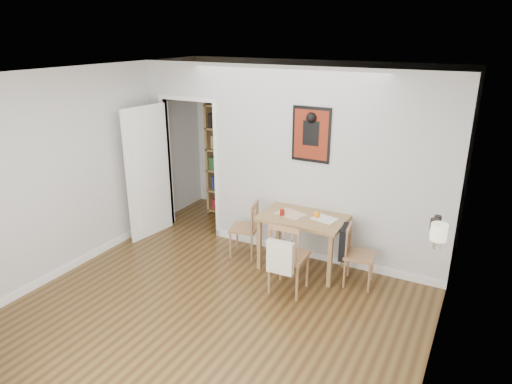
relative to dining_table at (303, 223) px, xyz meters
The scene contains 15 objects.
ground 1.29m from the dining_table, 114.24° to the right, with size 5.20×5.20×0.00m, color brown.
room_shell 0.81m from the dining_table, 137.32° to the left, with size 5.20×5.20×5.20m.
dining_table is the anchor object (origin of this frame).
chair_left 0.90m from the dining_table, behind, with size 0.47×0.47×0.80m.
chair_right 0.81m from the dining_table, ahead, with size 0.48×0.44×0.78m.
chair_front 0.64m from the dining_table, 83.08° to the right, with size 0.48×0.54×0.92m.
bookshelf 2.20m from the dining_table, 146.27° to the left, with size 0.80×0.32×1.91m.
fireplace 1.87m from the dining_table, 24.17° to the right, with size 0.45×1.25×1.16m.
red_glass 0.30m from the dining_table, 159.86° to the right, with size 0.06×0.06×0.08m, color maroon.
orange_fruit 0.22m from the dining_table, 13.28° to the left, with size 0.09×0.09×0.09m, color orange.
placemat 0.20m from the dining_table, behind, with size 0.36×0.27×0.00m, color #F1E9C6.
notebook 0.30m from the dining_table, ahead, with size 0.30×0.22×0.01m, color silver.
mantel_lamp 2.13m from the dining_table, 31.85° to the right, with size 0.15×0.15×0.24m.
ceramic_jar_a 1.84m from the dining_table, 20.99° to the right, with size 0.09×0.09×0.11m, color black.
ceramic_jar_b 1.81m from the dining_table, 16.47° to the right, with size 0.07×0.07×0.09m, color black.
Camera 1 is at (2.47, -4.08, 3.01)m, focal length 32.00 mm.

